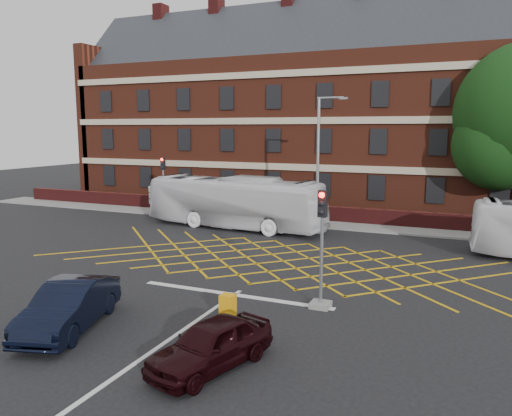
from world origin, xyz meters
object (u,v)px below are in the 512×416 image
at_px(street_lamp, 318,188).
at_px(traffic_light_near, 321,260).
at_px(bus_left, 235,202).
at_px(car_navy, 69,306).
at_px(utility_cabinet, 228,307).
at_px(direction_signs, 155,196).
at_px(traffic_light_far, 164,191).
at_px(car_maroon, 211,344).

bearing_deg(street_lamp, traffic_light_near, -73.18).
distance_m(bus_left, car_navy, 17.36).
bearing_deg(utility_cabinet, direction_signs, 130.87).
height_order(direction_signs, utility_cabinet, direction_signs).
relative_size(direction_signs, utility_cabinet, 2.56).
bearing_deg(street_lamp, traffic_light_far, 171.13).
relative_size(car_maroon, direction_signs, 1.75).
bearing_deg(car_maroon, bus_left, 130.91).
xyz_separation_m(traffic_light_near, traffic_light_far, (-16.60, 14.89, 0.00)).
xyz_separation_m(car_maroon, utility_cabinet, (-1.14, 3.28, -0.23)).
distance_m(traffic_light_near, street_lamp, 13.52).
xyz_separation_m(bus_left, traffic_light_near, (9.27, -12.09, 0.08)).
bearing_deg(bus_left, direction_signs, 79.63).
bearing_deg(car_navy, traffic_light_near, 19.45).
relative_size(car_navy, street_lamp, 0.56).
distance_m(bus_left, direction_signs, 8.05).
bearing_deg(utility_cabinet, street_lamp, 94.98).
relative_size(bus_left, car_navy, 2.59).
bearing_deg(car_navy, bus_left, 80.94).
distance_m(car_navy, car_maroon, 5.47).
relative_size(bus_left, car_maroon, 3.13).
xyz_separation_m(car_navy, direction_signs, (-10.11, 19.42, 0.61)).
bearing_deg(direction_signs, traffic_light_far, 54.19).
bearing_deg(car_maroon, traffic_light_near, 92.66).
bearing_deg(car_maroon, utility_cabinet, 126.15).
height_order(car_navy, utility_cabinet, car_navy).
distance_m(traffic_light_far, street_lamp, 12.89).
bearing_deg(direction_signs, car_navy, -62.50).
distance_m(traffic_light_far, utility_cabinet, 22.25).
bearing_deg(bus_left, traffic_light_far, 74.96).
bearing_deg(direction_signs, utility_cabinet, -49.13).
bearing_deg(traffic_light_near, bus_left, 127.47).
bearing_deg(street_lamp, direction_signs, 173.76).
relative_size(street_lamp, utility_cabinet, 9.64).
bearing_deg(bus_left, car_navy, -166.26).
relative_size(traffic_light_near, direction_signs, 1.94).
xyz_separation_m(car_navy, traffic_light_far, (-9.71, 19.97, 1.00)).
xyz_separation_m(car_maroon, direction_signs, (-15.56, 19.95, 0.72)).
bearing_deg(street_lamp, car_navy, -99.42).
bearing_deg(direction_signs, bus_left, -16.21).
xyz_separation_m(car_navy, car_maroon, (5.45, -0.53, -0.11)).
relative_size(bus_left, street_lamp, 1.46).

